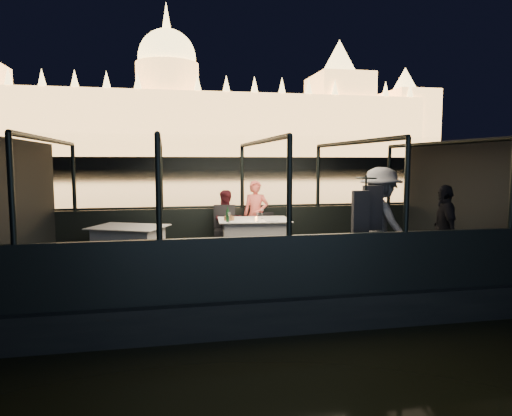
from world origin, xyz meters
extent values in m
plane|color=black|center=(0.00, 80.00, 0.00)|extent=(500.00, 500.00, 0.00)
cube|color=black|center=(0.00, 0.00, 0.00)|extent=(8.60, 4.40, 1.00)
cube|color=black|center=(0.00, 0.00, 0.48)|extent=(8.00, 4.00, 0.04)
cube|color=black|center=(0.00, 2.00, 0.95)|extent=(8.00, 0.08, 0.90)
cube|color=black|center=(0.00, -2.00, 0.95)|extent=(8.00, 0.08, 0.90)
cube|color=#423D33|center=(0.00, 210.00, 1.00)|extent=(400.00, 140.00, 6.00)
cube|color=white|center=(0.06, 0.93, 0.89)|extent=(1.53, 1.17, 0.77)
cube|color=white|center=(-2.42, 0.74, 0.89)|extent=(1.63, 1.44, 0.71)
cube|color=black|center=(-0.46, 1.38, 0.95)|extent=(0.55, 0.55, 1.00)
cube|color=black|center=(0.45, 1.38, 0.95)|extent=(0.49, 0.49, 0.82)
imported|color=#ED6556|center=(0.24, 1.65, 1.25)|extent=(0.63, 0.50, 1.53)
imported|color=#45131A|center=(-0.39, 1.65, 1.25)|extent=(0.70, 0.59, 1.32)
imported|color=silver|center=(1.84, -1.11, 1.35)|extent=(1.00, 1.35, 1.86)
imported|color=black|center=(2.98, -1.20, 1.35)|extent=(0.63, 0.99, 1.55)
cylinder|color=#14391D|center=(-0.52, 0.62, 1.42)|extent=(0.08, 0.08, 0.30)
cylinder|color=brown|center=(-0.46, 0.87, 1.31)|extent=(0.23, 0.23, 0.08)
cylinder|color=orange|center=(0.06, 0.68, 1.31)|extent=(0.05, 0.05, 0.07)
cylinder|color=silver|center=(0.35, 0.57, 1.27)|extent=(0.32, 0.32, 0.02)
cylinder|color=white|center=(-0.42, 1.02, 1.27)|extent=(0.24, 0.24, 0.02)
camera|label=1|loc=(-1.71, -8.17, 2.44)|focal=32.00mm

